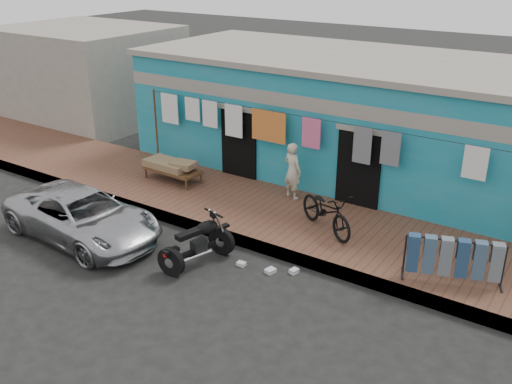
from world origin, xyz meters
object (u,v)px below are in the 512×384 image
Objects in this scene: car at (82,215)px; bicycle at (327,206)px; charpoy at (173,170)px; jeans_rack at (453,259)px; seated_person at (293,171)px; motorcycle at (197,242)px.

car is 5.43m from bicycle.
jeans_rack reaches higher than charpoy.
seated_person reaches higher than car.
car is 2.34× the size of motorcycle.
bicycle is at bearing 169.36° from jeans_rack.
bicycle reaches higher than motorcycle.
motorcycle is at bearing 173.95° from bicycle.
charpoy is 0.90× the size of jeans_rack.
car is 2.92m from motorcycle.
jeans_rack is at bearing 35.95° from motorcycle.
motorcycle is (-0.15, -3.58, -0.44)m from seated_person.
seated_person is (3.03, 4.07, 0.40)m from car.
charpoy is at bearing 172.99° from jeans_rack.
charpoy is (-4.81, 0.40, -0.31)m from bicycle.
car is at bearing 151.60° from bicycle.
seated_person reaches higher than motorcycle.
car reaches higher than charpoy.
car is 2.20× the size of bicycle.
jeans_rack is (4.48, -1.72, -0.27)m from seated_person.
bicycle is at bearing 68.72° from motorcycle.
bicycle is at bearing -54.56° from car.
seated_person is 4.80m from jeans_rack.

